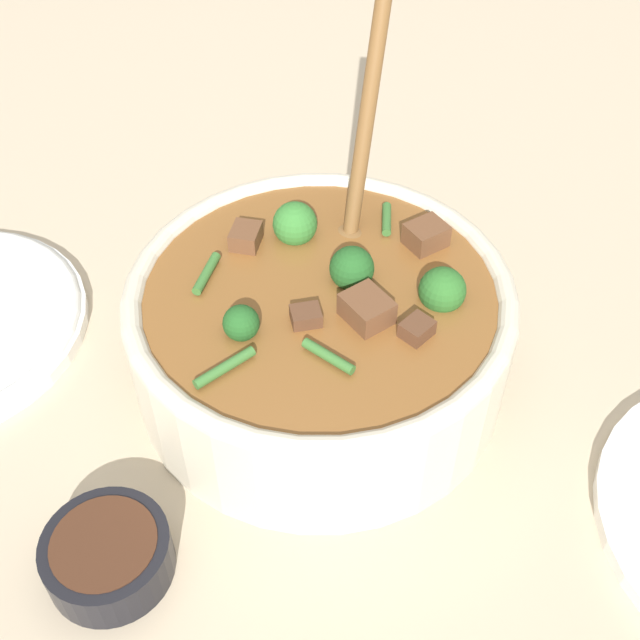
% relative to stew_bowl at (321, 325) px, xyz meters
% --- Properties ---
extents(ground_plane, '(4.00, 4.00, 0.00)m').
position_rel_stew_bowl_xyz_m(ground_plane, '(-0.00, -0.00, -0.06)').
color(ground_plane, '#C6B293').
extents(stew_bowl, '(0.28, 0.29, 0.27)m').
position_rel_stew_bowl_xyz_m(stew_bowl, '(0.00, 0.00, 0.00)').
color(stew_bowl, beige).
rests_on(stew_bowl, ground_plane).
extents(condiment_bowl, '(0.08, 0.08, 0.03)m').
position_rel_stew_bowl_xyz_m(condiment_bowl, '(0.00, -0.21, -0.04)').
color(condiment_bowl, black).
rests_on(condiment_bowl, ground_plane).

